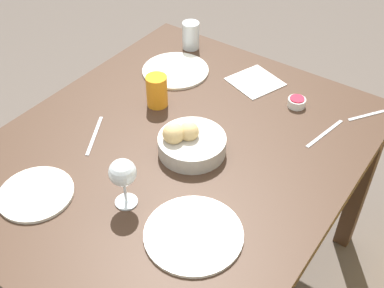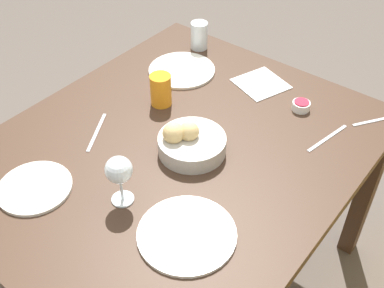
{
  "view_description": "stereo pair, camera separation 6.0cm",
  "coord_description": "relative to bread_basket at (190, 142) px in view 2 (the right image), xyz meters",
  "views": [
    {
      "loc": [
        0.89,
        0.7,
        1.76
      ],
      "look_at": [
        -0.01,
        0.06,
        0.77
      ],
      "focal_mm": 45.0,
      "sensor_mm": 36.0,
      "label": 1
    },
    {
      "loc": [
        0.86,
        0.75,
        1.76
      ],
      "look_at": [
        -0.01,
        0.06,
        0.77
      ],
      "focal_mm": 45.0,
      "sensor_mm": 36.0,
      "label": 2
    }
  ],
  "objects": [
    {
      "name": "spoon_coffee",
      "position": [
        -0.5,
        0.39,
        -0.03
      ],
      "size": [
        0.13,
        0.09,
        0.0
      ],
      "color": "#B7B7BC",
      "rests_on": "dining_table"
    },
    {
      "name": "wine_glass",
      "position": [
        0.28,
        -0.02,
        0.08
      ],
      "size": [
        0.08,
        0.08,
        0.16
      ],
      "color": "silver",
      "rests_on": "dining_table"
    },
    {
      "name": "plate_near_right",
      "position": [
        0.4,
        -0.25,
        -0.03
      ],
      "size": [
        0.21,
        0.21,
        0.01
      ],
      "color": "silver",
      "rests_on": "dining_table"
    },
    {
      "name": "napkin",
      "position": [
        -0.45,
        -0.02,
        -0.03
      ],
      "size": [
        0.21,
        0.21,
        0.0
      ],
      "color": "white",
      "rests_on": "dining_table"
    },
    {
      "name": "fork_silver",
      "position": [
        -0.32,
        0.31,
        -0.03
      ],
      "size": [
        0.19,
        0.05,
        0.0
      ],
      "color": "#B7B7BC",
      "rests_on": "dining_table"
    },
    {
      "name": "plate_near_left",
      "position": [
        -0.34,
        -0.31,
        -0.03
      ],
      "size": [
        0.25,
        0.25,
        0.01
      ],
      "color": "silver",
      "rests_on": "dining_table"
    },
    {
      "name": "bread_basket",
      "position": [
        0.0,
        0.0,
        0.0
      ],
      "size": [
        0.21,
        0.21,
        0.11
      ],
      "color": "#B2ADA3",
      "rests_on": "dining_table"
    },
    {
      "name": "ground_plane",
      "position": [
        0.01,
        -0.05,
        -0.78
      ],
      "size": [
        10.0,
        10.0,
        0.0
      ],
      "primitive_type": "plane",
      "color": "#564C44"
    },
    {
      "name": "juice_glass",
      "position": [
        -0.13,
        -0.23,
        0.02
      ],
      "size": [
        0.07,
        0.07,
        0.11
      ],
      "color": "orange",
      "rests_on": "dining_table"
    },
    {
      "name": "dining_table",
      "position": [
        0.01,
        -0.05,
        -0.13
      ],
      "size": [
        1.28,
        1.06,
        0.74
      ],
      "color": "#3D281C",
      "rests_on": "ground_plane"
    },
    {
      "name": "water_tumbler",
      "position": [
        -0.52,
        -0.37,
        0.02
      ],
      "size": [
        0.07,
        0.07,
        0.11
      ],
      "color": "silver",
      "rests_on": "dining_table"
    },
    {
      "name": "jam_bowl_berry",
      "position": [
        -0.41,
        0.17,
        -0.02
      ],
      "size": [
        0.06,
        0.06,
        0.03
      ],
      "color": "white",
      "rests_on": "dining_table"
    },
    {
      "name": "plate_far_center",
      "position": [
        0.26,
        0.2,
        -0.03
      ],
      "size": [
        0.26,
        0.26,
        0.01
      ],
      "color": "silver",
      "rests_on": "dining_table"
    },
    {
      "name": "knife_silver",
      "position": [
        0.12,
        -0.3,
        -0.03
      ],
      "size": [
        0.17,
        0.11,
        0.0
      ],
      "color": "#B7B7BC",
      "rests_on": "dining_table"
    }
  ]
}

